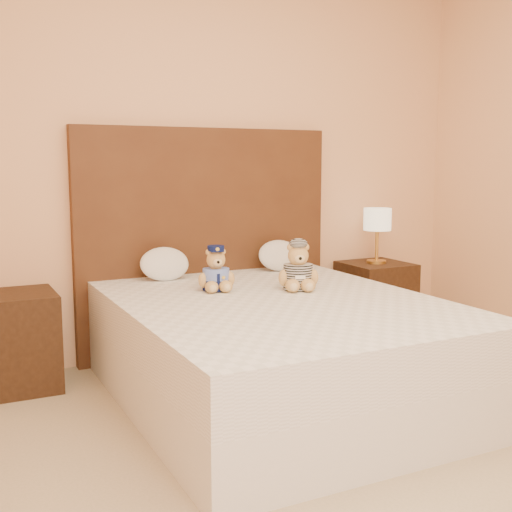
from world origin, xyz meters
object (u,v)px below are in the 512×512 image
(nightstand_left, at_px, (15,341))
(pillow_right, at_px, (280,254))
(lamp, at_px, (377,222))
(pillow_left, at_px, (165,262))
(nightstand_right, at_px, (375,300))
(bed, at_px, (277,349))
(teddy_police, at_px, (216,268))
(teddy_prisoner, at_px, (298,266))

(nightstand_left, relative_size, pillow_right, 1.74)
(lamp, distance_m, pillow_left, 1.61)
(nightstand_right, height_order, lamp, lamp)
(lamp, bearing_deg, bed, -147.38)
(nightstand_right, distance_m, lamp, 0.57)
(nightstand_right, distance_m, pillow_right, 0.88)
(teddy_police, bearing_deg, pillow_left, 120.05)
(nightstand_right, bearing_deg, bed, -147.38)
(teddy_prisoner, xyz_separation_m, pillow_left, (-0.59, 0.64, -0.03))
(lamp, xyz_separation_m, teddy_police, (-1.45, -0.42, -0.17))
(teddy_prisoner, relative_size, pillow_left, 0.87)
(teddy_police, distance_m, pillow_left, 0.48)
(nightstand_left, relative_size, nightstand_right, 1.00)
(lamp, height_order, teddy_prisoner, lamp)
(nightstand_right, bearing_deg, lamp, 180.00)
(lamp, relative_size, pillow_left, 1.27)
(bed, height_order, teddy_prisoner, teddy_prisoner)
(teddy_prisoner, bearing_deg, nightstand_right, 51.14)
(bed, bearing_deg, nightstand_right, 32.62)
(nightstand_right, height_order, teddy_police, teddy_police)
(pillow_right, bearing_deg, pillow_left, 180.00)
(nightstand_right, xyz_separation_m, pillow_left, (-1.60, 0.03, 0.39))
(bed, bearing_deg, lamp, 32.62)
(bed, xyz_separation_m, teddy_prisoner, (0.24, 0.19, 0.41))
(pillow_left, xyz_separation_m, pillow_right, (0.82, 0.00, 0.00))
(teddy_police, height_order, pillow_left, teddy_police)
(bed, height_order, teddy_police, teddy_police)
(nightstand_left, bearing_deg, teddy_prisoner, -22.27)
(nightstand_left, bearing_deg, pillow_right, 1.00)
(pillow_right, bearing_deg, teddy_prisoner, -109.63)
(lamp, relative_size, teddy_prisoner, 1.47)
(bed, relative_size, pillow_left, 6.37)
(nightstand_left, xyz_separation_m, pillow_right, (1.71, 0.03, 0.39))
(nightstand_left, distance_m, lamp, 2.56)
(pillow_right, bearing_deg, nightstand_right, -2.18)
(nightstand_right, distance_m, teddy_police, 1.56)
(teddy_prisoner, bearing_deg, nightstand_left, 177.92)
(nightstand_left, distance_m, pillow_right, 1.76)
(bed, bearing_deg, teddy_prisoner, 39.15)
(lamp, relative_size, teddy_police, 1.57)
(teddy_police, bearing_deg, teddy_prisoner, -11.79)
(nightstand_left, xyz_separation_m, nightstand_right, (2.50, 0.00, 0.00))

